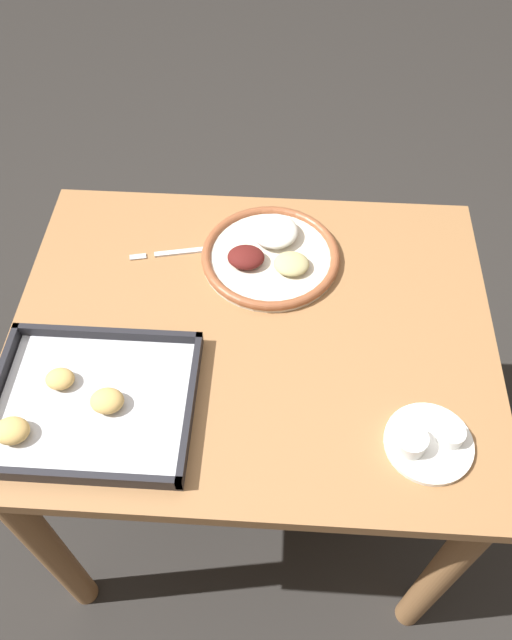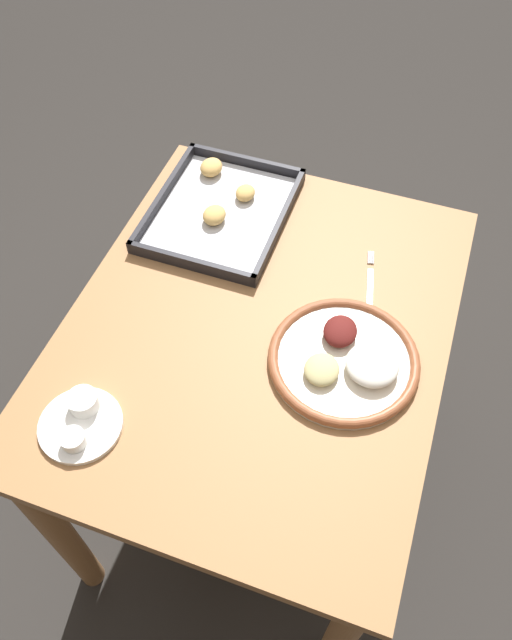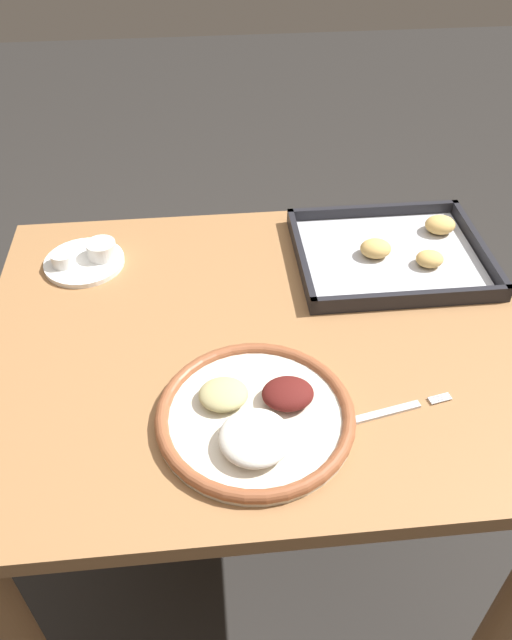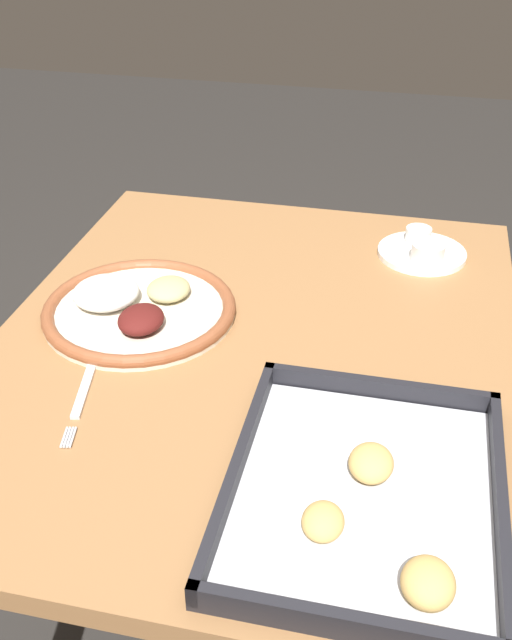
{
  "view_description": "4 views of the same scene",
  "coord_description": "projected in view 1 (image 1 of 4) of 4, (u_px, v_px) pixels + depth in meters",
  "views": [
    {
      "loc": [
        -0.05,
        0.71,
        1.75
      ],
      "look_at": [
        -0.01,
        0.0,
        0.8
      ],
      "focal_mm": 35.0,
      "sensor_mm": 36.0,
      "label": 1
    },
    {
      "loc": [
        -0.69,
        -0.24,
        1.79
      ],
      "look_at": [
        -0.01,
        0.0,
        0.8
      ],
      "focal_mm": 35.0,
      "sensor_mm": 36.0,
      "label": 2
    },
    {
      "loc": [
        -0.08,
        -0.76,
        1.49
      ],
      "look_at": [
        -0.01,
        0.0,
        0.8
      ],
      "focal_mm": 35.0,
      "sensor_mm": 36.0,
      "label": 3
    },
    {
      "loc": [
        0.87,
        0.2,
        1.38
      ],
      "look_at": [
        -0.01,
        0.0,
        0.8
      ],
      "focal_mm": 42.0,
      "sensor_mm": 36.0,
      "label": 4
    }
  ],
  "objects": [
    {
      "name": "dinner_plate",
      "position": [
        271.0,
        254.0,
        1.31
      ],
      "size": [
        0.29,
        0.29,
        0.05
      ],
      "color": "beige",
      "rests_on": "dining_table"
    },
    {
      "name": "dining_table",
      "position": [
        252.0,
        369.0,
        1.32
      ],
      "size": [
        0.94,
        0.75,
        0.77
      ],
      "color": "olive",
      "rests_on": "ground_plane"
    },
    {
      "name": "fork",
      "position": [
        183.0,
        252.0,
        1.33
      ],
      "size": [
        0.2,
        0.05,
        0.0
      ],
      "rotation": [
        0.0,
        0.0,
        0.21
      ],
      "color": "silver",
      "rests_on": "dining_table"
    },
    {
      "name": "saucer_plate",
      "position": [
        427.0,
        441.0,
        1.05
      ],
      "size": [
        0.15,
        0.15,
        0.04
      ],
      "color": "white",
      "rests_on": "dining_table"
    },
    {
      "name": "baking_tray",
      "position": [
        87.0,
        403.0,
        1.1
      ],
      "size": [
        0.36,
        0.3,
        0.04
      ],
      "color": "black",
      "rests_on": "dining_table"
    },
    {
      "name": "ground_plane",
      "position": [
        253.0,
        484.0,
        1.82
      ],
      "size": [
        8.0,
        8.0,
        0.0
      ],
      "primitive_type": "plane",
      "color": "#282623"
    }
  ]
}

